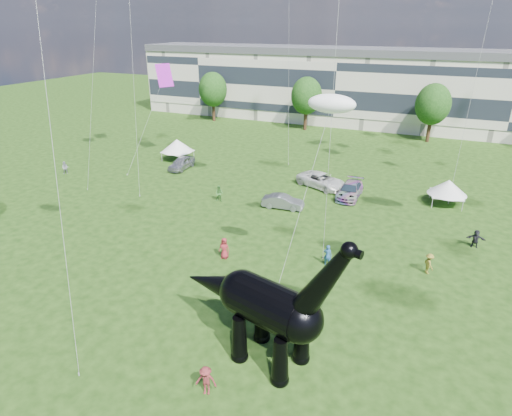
% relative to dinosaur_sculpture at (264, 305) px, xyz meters
% --- Properties ---
extents(ground, '(220.00, 220.00, 0.00)m').
position_rel_dinosaur_sculpture_xyz_m(ground, '(-2.66, 0.35, -3.43)').
color(ground, '#16330C').
rests_on(ground, ground).
extents(terrace_row, '(78.00, 11.00, 12.00)m').
position_rel_dinosaur_sculpture_xyz_m(terrace_row, '(-10.66, 62.35, 2.57)').
color(terrace_row, beige).
rests_on(terrace_row, ground).
extents(tree_far_left, '(5.20, 5.20, 9.44)m').
position_rel_dinosaur_sculpture_xyz_m(tree_far_left, '(-32.66, 53.35, 2.86)').
color(tree_far_left, '#382314').
rests_on(tree_far_left, ground).
extents(tree_mid_left, '(5.20, 5.20, 9.44)m').
position_rel_dinosaur_sculpture_xyz_m(tree_mid_left, '(-14.66, 53.35, 2.86)').
color(tree_mid_left, '#382314').
rests_on(tree_mid_left, ground).
extents(tree_mid_right, '(5.20, 5.20, 9.44)m').
position_rel_dinosaur_sculpture_xyz_m(tree_mid_right, '(5.34, 53.35, 2.86)').
color(tree_mid_right, '#382314').
rests_on(tree_mid_right, ground).
extents(dinosaur_sculpture, '(11.10, 4.48, 9.09)m').
position_rel_dinosaur_sculpture_xyz_m(dinosaur_sculpture, '(0.00, 0.00, 0.00)').
color(dinosaur_sculpture, black).
rests_on(dinosaur_sculpture, ground).
extents(car_silver, '(1.92, 4.57, 1.54)m').
position_rel_dinosaur_sculpture_xyz_m(car_silver, '(-22.44, 26.40, -2.66)').
color(car_silver, '#B7B7BC').
rests_on(car_silver, ground).
extents(car_grey, '(4.33, 1.94, 1.38)m').
position_rel_dinosaur_sculpture_xyz_m(car_grey, '(-6.25, 19.88, -2.74)').
color(car_grey, slate).
rests_on(car_grey, ground).
extents(car_white, '(6.43, 4.74, 1.62)m').
position_rel_dinosaur_sculpture_xyz_m(car_white, '(-4.34, 27.20, -2.62)').
color(car_white, silver).
rests_on(car_white, ground).
extents(car_dark, '(2.19, 5.37, 1.56)m').
position_rel_dinosaur_sculpture_xyz_m(car_dark, '(-0.73, 25.53, -2.65)').
color(car_dark, '#595960').
rests_on(car_dark, ground).
extents(gazebo_near, '(4.29, 4.29, 2.67)m').
position_rel_dinosaur_sculpture_xyz_m(gazebo_near, '(8.71, 27.50, -1.55)').
color(gazebo_near, silver).
rests_on(gazebo_near, ground).
extents(gazebo_left, '(4.66, 4.66, 2.89)m').
position_rel_dinosaur_sculpture_xyz_m(gazebo_left, '(-24.99, 29.43, -1.40)').
color(gazebo_left, white).
rests_on(gazebo_left, ground).
extents(visitors, '(58.00, 40.07, 1.81)m').
position_rel_dinosaur_sculpture_xyz_m(visitors, '(-1.90, 13.62, -2.59)').
color(visitors, '#307971').
rests_on(visitors, ground).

